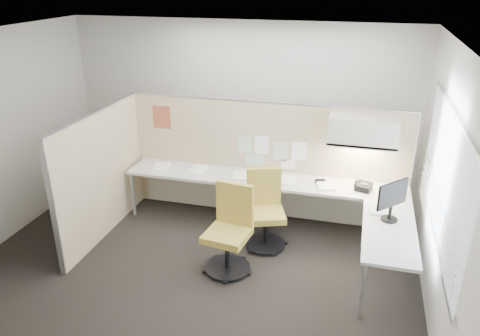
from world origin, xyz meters
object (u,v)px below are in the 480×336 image
(chair_left, at_px, (230,232))
(phone, at_px, (363,187))
(desk, at_px, (284,193))
(monitor, at_px, (392,199))
(chair_right, at_px, (265,212))

(chair_left, bearing_deg, phone, 44.73)
(desk, relative_size, monitor, 8.11)
(chair_right, distance_m, monitor, 1.67)
(chair_left, relative_size, chair_right, 1.04)
(desk, bearing_deg, monitor, -25.38)
(chair_left, xyz_separation_m, chair_right, (0.30, 0.66, -0.02))
(desk, relative_size, phone, 15.71)
(chair_left, bearing_deg, chair_right, 73.58)
(chair_left, distance_m, chair_right, 0.73)
(chair_left, xyz_separation_m, monitor, (1.86, 0.39, 0.51))
(chair_right, xyz_separation_m, phone, (1.24, 0.49, 0.30))
(monitor, bearing_deg, desk, 107.06)
(chair_right, bearing_deg, monitor, -29.88)
(chair_right, relative_size, phone, 4.07)
(desk, distance_m, phone, 1.07)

